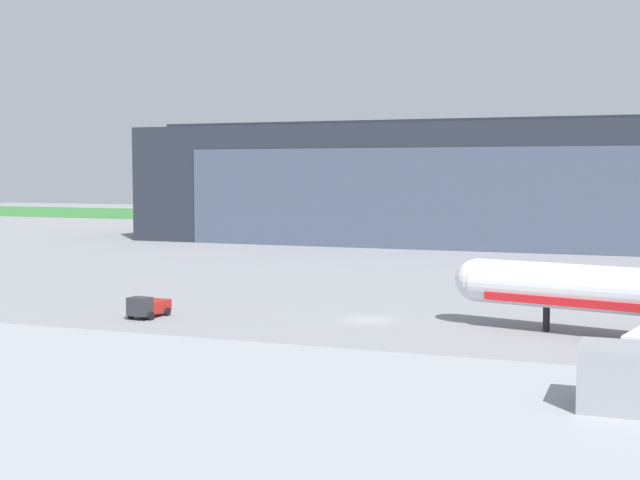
% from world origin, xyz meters
% --- Properties ---
extents(ground_plane, '(440.00, 440.00, 0.00)m').
position_xyz_m(ground_plane, '(0.00, 0.00, 0.00)').
color(ground_plane, gray).
extents(grass_field_strip, '(440.00, 56.00, 0.08)m').
position_xyz_m(grass_field_strip, '(0.00, 158.76, 0.04)').
color(grass_field_strip, '#357734').
rests_on(grass_field_strip, ground_plane).
extents(maintenance_hangar, '(108.06, 33.46, 22.11)m').
position_xyz_m(maintenance_hangar, '(-13.10, 84.86, 10.59)').
color(maintenance_hangar, '#232833').
rests_on(maintenance_hangar, ground_plane).
extents(pushback_tractor, '(2.50, 4.38, 1.96)m').
position_xyz_m(pushback_tractor, '(-18.72, -5.68, 0.97)').
color(pushback_tractor, '#2D2D33').
rests_on(pushback_tractor, ground_plane).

